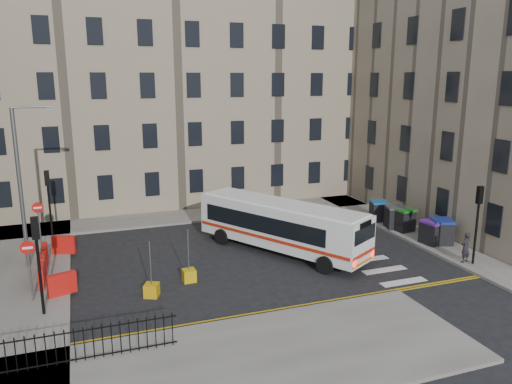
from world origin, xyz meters
TOP-DOWN VIEW (x-y plane):
  - ground at (0.00, 0.00)m, footprint 120.00×120.00m
  - pavement_north at (-6.00, 8.60)m, footprint 36.00×3.20m
  - pavement_east at (9.00, 4.00)m, footprint 2.40×26.00m
  - pavement_west at (-14.00, 1.00)m, footprint 6.00×22.00m
  - pavement_sw at (-7.00, -10.00)m, footprint 20.00×6.00m
  - terrace_north at (-7.00, 15.50)m, footprint 38.30×10.80m
  - corner_east at (19.00, 5.00)m, footprint 17.80×24.30m
  - traffic_light_east at (8.60, -5.50)m, footprint 0.28×0.22m
  - traffic_light_nw at (-12.00, 6.50)m, footprint 0.28×0.22m
  - traffic_light_sw at (-12.00, -4.00)m, footprint 0.28×0.22m
  - streetlamp at (-13.00, 2.00)m, footprint 0.50×0.22m
  - no_entry_north at (-12.50, 4.50)m, footprint 0.60×0.08m
  - no_entry_south at (-12.50, -2.50)m, footprint 0.60×0.08m
  - roadworks_barriers at (-11.84, 0.50)m, footprint 1.66×6.26m
  - iron_railings at (-11.25, -8.20)m, footprint 7.80×0.04m
  - bus at (0.09, -0.10)m, footprint 7.16×9.98m
  - wheelie_bin_a at (9.24, -2.28)m, footprint 1.49×1.59m
  - wheelie_bin_b at (8.70, -2.16)m, footprint 1.25×1.39m
  - wheelie_bin_c at (8.68, 0.60)m, footprint 1.24×1.39m
  - wheelie_bin_d at (8.53, 1.26)m, footprint 1.44×1.55m
  - wheelie_bin_e at (8.51, 3.03)m, footprint 1.36×1.46m
  - pedestrian at (8.33, -5.19)m, footprint 0.66×0.52m
  - bollard_yellow at (-7.57, -3.52)m, footprint 0.80×0.80m
  - bollard_chevron at (-5.63, -2.42)m, footprint 0.63×0.63m

SIDE VIEW (x-z plane):
  - ground at x=0.00m, z-range 0.00..0.00m
  - pavement_north at x=-6.00m, z-range 0.00..0.15m
  - pavement_east at x=9.00m, z-range 0.00..0.15m
  - pavement_west at x=-14.00m, z-range 0.00..0.15m
  - pavement_sw at x=-7.00m, z-range 0.00..0.15m
  - bollard_yellow at x=-7.57m, z-range 0.00..0.60m
  - bollard_chevron at x=-5.63m, z-range 0.00..0.60m
  - roadworks_barriers at x=-11.84m, z-range 0.15..1.15m
  - iron_railings at x=-11.25m, z-range 0.15..1.35m
  - wheelie_bin_e at x=8.51m, z-range 0.16..1.48m
  - wheelie_bin_b at x=8.70m, z-range 0.16..1.51m
  - wheelie_bin_c at x=8.68m, z-range 0.16..1.56m
  - wheelie_bin_d at x=8.53m, z-range 0.16..1.57m
  - wheelie_bin_a at x=9.24m, z-range 0.16..1.58m
  - pedestrian at x=8.33m, z-range 0.15..1.76m
  - bus at x=0.09m, z-range 0.22..3.00m
  - no_entry_north at x=-12.50m, z-range 0.58..3.58m
  - no_entry_south at x=-12.50m, z-range 0.58..3.58m
  - traffic_light_east at x=8.60m, z-range 0.82..4.92m
  - traffic_light_nw at x=-12.00m, z-range 0.82..4.92m
  - traffic_light_sw at x=-12.00m, z-range 0.82..4.92m
  - streetlamp at x=-13.00m, z-range 0.27..8.41m
  - terrace_north at x=-7.00m, z-range 0.02..17.22m
  - corner_east at x=19.00m, z-range 0.02..19.22m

